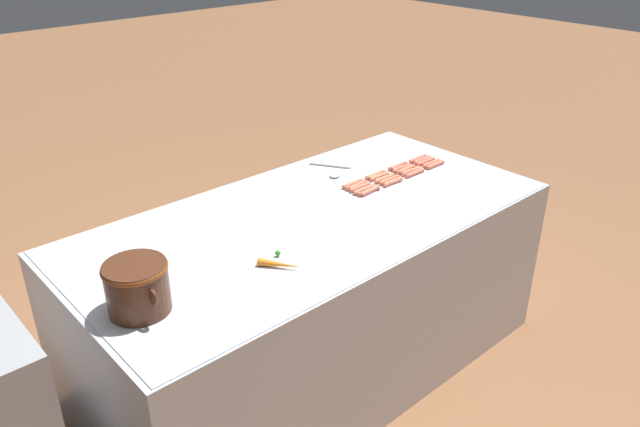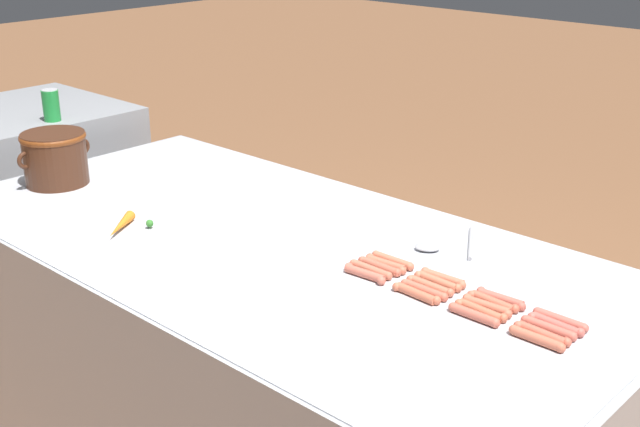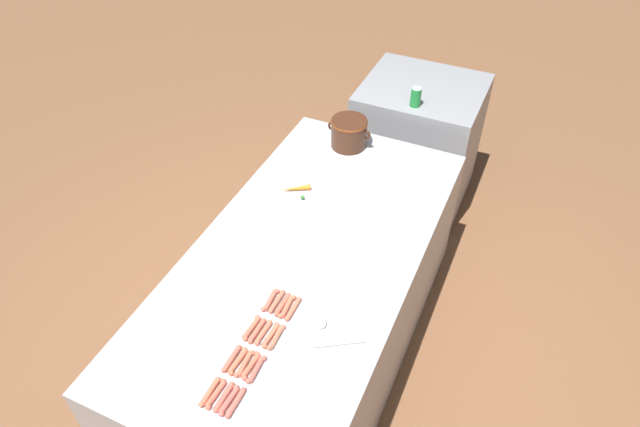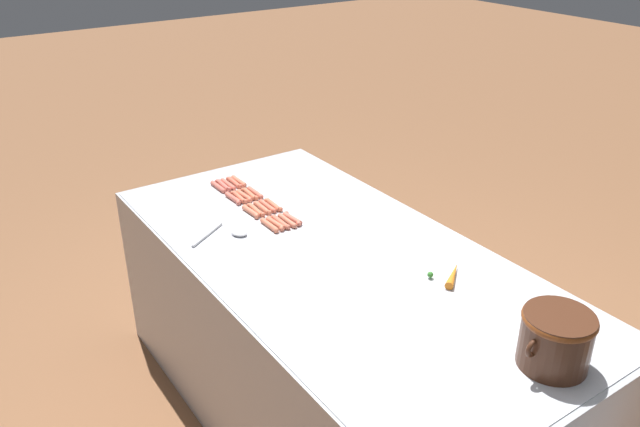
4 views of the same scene
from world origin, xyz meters
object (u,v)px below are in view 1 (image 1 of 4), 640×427
(hot_dog_8, at_px, (426,161))
(hot_dog_13, at_px, (401,168))
(hot_dog_3, at_px, (369,191))
(hot_dog_16, at_px, (418,159))
(hot_dog_9, at_px, (406,169))
(hot_dog_17, at_px, (398,166))
(hot_dog_4, at_px, (431,163))
(carrot, at_px, (279,264))
(hot_dog_7, at_px, (364,189))
(hot_dog_2, at_px, (393,182))
(bean_pot, at_px, (137,285))
(hot_dog_19, at_px, (353,184))
(serving_spoon, at_px, (333,172))
(hot_dog_18, at_px, (375,175))
(hot_dog_12, at_px, (423,160))
(hot_dog_15, at_px, (357,185))
(hot_dog_6, at_px, (389,180))
(hot_dog_10, at_px, (385,178))
(hot_dog_5, at_px, (411,171))
(hot_dog_14, at_px, (379,176))
(hot_dog_0, at_px, (435,165))
(hot_dog_1, at_px, (415,173))
(hot_dog_11, at_px, (360,187))

(hot_dog_8, height_order, hot_dog_13, same)
(hot_dog_3, relative_size, hot_dog_16, 1.00)
(hot_dog_9, relative_size, hot_dog_17, 1.00)
(hot_dog_4, xyz_separation_m, carrot, (-0.26, 1.22, 0.00))
(hot_dog_8, bearing_deg, hot_dog_17, 70.73)
(hot_dog_3, bearing_deg, hot_dog_7, 8.91)
(hot_dog_2, bearing_deg, bean_pot, 95.38)
(hot_dog_19, xyz_separation_m, serving_spoon, (0.18, -0.04, -0.00))
(hot_dog_3, distance_m, hot_dog_18, 0.20)
(hot_dog_18, bearing_deg, hot_dog_17, -90.41)
(hot_dog_12, distance_m, hot_dog_16, 0.03)
(hot_dog_15, bearing_deg, hot_dog_6, -109.30)
(hot_dog_10, distance_m, bean_pot, 1.43)
(hot_dog_6, height_order, bean_pot, bean_pot)
(hot_dog_9, bearing_deg, hot_dog_13, 2.64)
(hot_dog_13, height_order, hot_dog_19, same)
(hot_dog_19, bearing_deg, hot_dog_5, -104.69)
(hot_dog_4, bearing_deg, hot_dog_13, 69.66)
(hot_dog_3, xyz_separation_m, hot_dog_10, (0.05, -0.17, 0.00))
(hot_dog_14, relative_size, hot_dog_16, 1.00)
(hot_dog_0, distance_m, hot_dog_9, 0.17)
(hot_dog_15, relative_size, hot_dog_17, 1.00)
(hot_dog_10, xyz_separation_m, hot_dog_12, (0.03, -0.33, 0.00))
(hot_dog_3, bearing_deg, hot_dog_12, -80.20)
(hot_dog_19, bearing_deg, hot_dog_1, -109.31)
(hot_dog_10, bearing_deg, hot_dog_13, -78.89)
(hot_dog_8, relative_size, hot_dog_16, 1.00)
(hot_dog_15, bearing_deg, hot_dog_8, -92.89)
(hot_dog_4, relative_size, hot_dog_16, 1.00)
(hot_dog_8, bearing_deg, hot_dog_2, 100.88)
(hot_dog_13, xyz_separation_m, hot_dog_19, (0.03, 0.33, 0.00))
(hot_dog_7, bearing_deg, hot_dog_15, -7.30)
(hot_dog_0, relative_size, hot_dog_15, 1.00)
(hot_dog_1, bearing_deg, hot_dog_0, -89.91)
(hot_dog_7, distance_m, hot_dog_10, 0.17)
(hot_dog_13, bearing_deg, hot_dog_3, 104.77)
(hot_dog_11, relative_size, serving_spoon, 0.56)
(hot_dog_15, distance_m, hot_dog_19, 0.03)
(hot_dog_13, bearing_deg, hot_dog_8, -99.32)
(hot_dog_17, bearing_deg, hot_dog_4, -119.29)
(hot_dog_8, xyz_separation_m, hot_dog_16, (0.05, -0.00, 0.00))
(hot_dog_16, bearing_deg, hot_dog_0, -178.64)
(carrot, bearing_deg, hot_dog_13, -73.03)
(hot_dog_3, height_order, hot_dog_6, same)
(hot_dog_2, height_order, hot_dog_9, same)
(hot_dog_18, relative_size, bean_pot, 0.51)
(hot_dog_15, bearing_deg, hot_dog_19, -0.31)
(hot_dog_4, height_order, hot_dog_8, same)
(hot_dog_4, relative_size, hot_dog_8, 1.00)
(hot_dog_9, bearing_deg, serving_spoon, 51.37)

